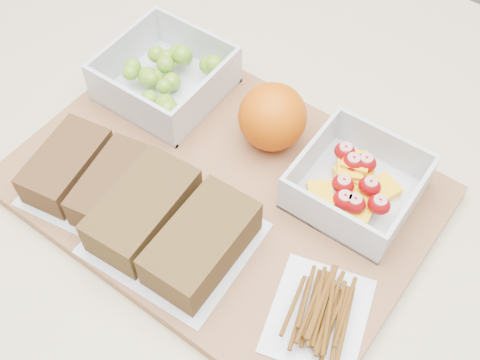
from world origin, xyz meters
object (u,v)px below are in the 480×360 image
(fruit_container, at_px, (356,185))
(pretzel_bag, at_px, (320,311))
(cutting_board, at_px, (222,189))
(orange, at_px, (272,117))
(sandwich_bag_center, at_px, (172,227))
(sandwich_bag_left, at_px, (91,177))
(grape_container, at_px, (167,76))

(fruit_container, bearing_deg, pretzel_bag, -74.06)
(cutting_board, relative_size, fruit_container, 3.63)
(orange, height_order, sandwich_bag_center, orange)
(sandwich_bag_left, bearing_deg, fruit_container, 33.00)
(cutting_board, bearing_deg, sandwich_bag_left, -141.88)
(fruit_container, xyz_separation_m, sandwich_bag_left, (-0.23, -0.15, 0.00))
(orange, distance_m, pretzel_bag, 0.21)
(fruit_container, height_order, pretzel_bag, fruit_container)
(fruit_container, distance_m, pretzel_bag, 0.14)
(orange, bearing_deg, cutting_board, -96.05)
(pretzel_bag, bearing_deg, orange, 135.27)
(sandwich_bag_center, bearing_deg, cutting_board, 90.52)
(sandwich_bag_center, xyz_separation_m, pretzel_bag, (0.16, 0.01, -0.01))
(grape_container, xyz_separation_m, fruit_container, (0.25, -0.01, -0.00))
(fruit_container, relative_size, sandwich_bag_left, 0.81)
(grape_container, bearing_deg, pretzel_bag, -25.95)
(cutting_board, xyz_separation_m, orange, (0.01, 0.08, 0.04))
(cutting_board, xyz_separation_m, sandwich_bag_center, (0.00, -0.08, 0.03))
(cutting_board, xyz_separation_m, fruit_container, (0.12, 0.07, 0.03))
(cutting_board, distance_m, fruit_container, 0.14)
(orange, bearing_deg, sandwich_bag_center, -92.80)
(grape_container, xyz_separation_m, orange, (0.14, 0.01, 0.01))
(grape_container, xyz_separation_m, sandwich_bag_center, (0.13, -0.15, -0.00))
(fruit_container, height_order, sandwich_bag_left, fruit_container)
(fruit_container, distance_m, sandwich_bag_center, 0.19)
(grape_container, distance_m, orange, 0.14)
(grape_container, relative_size, pretzel_bag, 1.04)
(cutting_board, relative_size, pretzel_bag, 3.45)
(grape_container, height_order, orange, orange)
(grape_container, height_order, sandwich_bag_left, grape_container)
(pretzel_bag, bearing_deg, sandwich_bag_center, -175.31)
(fruit_container, relative_size, pretzel_bag, 0.95)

